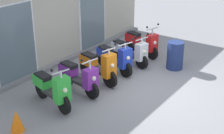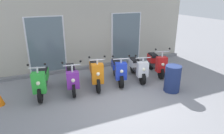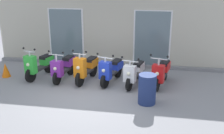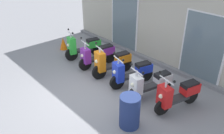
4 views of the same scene
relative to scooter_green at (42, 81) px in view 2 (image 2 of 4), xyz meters
The scene contains 9 objects.
ground_plane 2.67m from the scooter_green, 32.72° to the right, with size 40.00×40.00×0.00m, color gray.
storefront_facade 3.14m from the scooter_green, 41.70° to the left, with size 9.38×0.50×3.20m.
scooter_green is the anchor object (origin of this frame).
scooter_purple 0.95m from the scooter_green, ahead, with size 0.63×1.52×1.19m.
scooter_orange 1.78m from the scooter_green, ahead, with size 0.66×1.55×1.25m.
scooter_blue 2.67m from the scooter_green, ahead, with size 0.76×1.55×1.17m.
scooter_white 3.47m from the scooter_green, ahead, with size 0.72×1.58×1.12m.
scooter_red 4.37m from the scooter_green, ahead, with size 0.73×1.50×1.21m.
trash_bin 4.23m from the scooter_green, 20.49° to the right, with size 0.52×0.52×0.89m, color navy.
Camera 2 is at (-2.60, -4.86, 3.10)m, focal length 32.63 mm.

